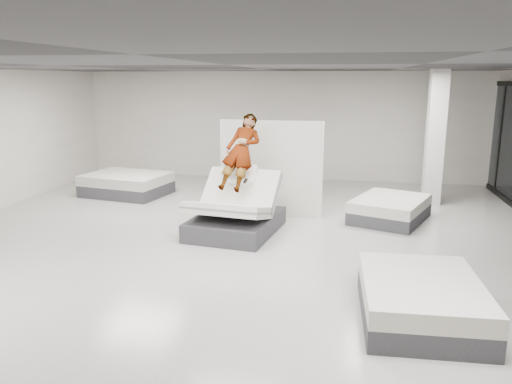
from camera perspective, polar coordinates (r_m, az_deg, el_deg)
room at (r=8.24m, az=-3.31°, el=3.13°), size 14.00×14.04×3.20m
hero_bed at (r=9.82m, az=-2.35°, el=-2.48°), size 1.78×2.19×1.29m
person at (r=9.92m, az=-1.71°, el=2.94°), size 0.86×1.70×1.36m
remote at (r=9.57m, az=-1.20°, el=1.28°), size 0.07×0.15×0.08m
divider_panel at (r=11.05m, az=1.67°, el=2.75°), size 2.31×0.34×2.10m
flat_bed_right_far at (r=11.12m, az=15.06°, el=-1.90°), size 1.89×2.14×0.49m
flat_bed_right_near at (r=6.76m, az=18.30°, el=-11.63°), size 1.50×1.97×0.53m
flat_bed_left_far at (r=13.51m, az=-14.55°, el=0.86°), size 2.28×1.87×0.56m
column at (r=12.65m, az=19.79°, el=5.79°), size 0.40×0.40×3.20m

